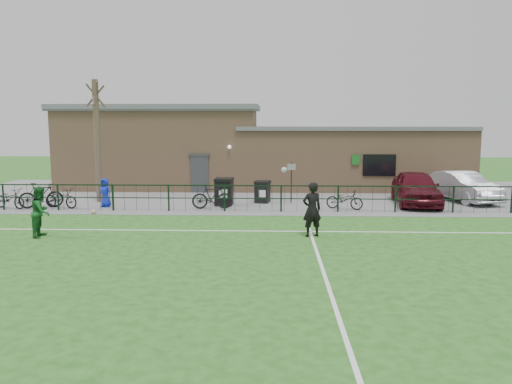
{
  "coord_description": "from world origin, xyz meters",
  "views": [
    {
      "loc": [
        0.68,
        -13.76,
        3.88
      ],
      "look_at": [
        0.0,
        5.0,
        1.3
      ],
      "focal_mm": 35.0,
      "sensor_mm": 36.0,
      "label": 1
    }
  ],
  "objects_px": {
    "bicycle_b": "(41,195)",
    "ball_ground": "(93,212)",
    "bicycle_d": "(212,197)",
    "outfield_player": "(41,212)",
    "car_maroon": "(416,188)",
    "bicycle_c": "(61,198)",
    "spectator_child": "(105,193)",
    "sign_post": "(291,182)",
    "bicycle_a": "(10,198)",
    "car_silver": "(462,186)",
    "wheelie_bin_left": "(224,193)",
    "wheelie_bin_right": "(262,193)",
    "bicycle_e": "(345,200)",
    "bare_tree": "(97,142)"
  },
  "relations": [
    {
      "from": "bicycle_b",
      "to": "bicycle_d",
      "type": "relative_size",
      "value": 1.04
    },
    {
      "from": "sign_post",
      "to": "bicycle_e",
      "type": "distance_m",
      "value": 3.06
    },
    {
      "from": "car_maroon",
      "to": "bicycle_e",
      "type": "height_order",
      "value": "car_maroon"
    },
    {
      "from": "sign_post",
      "to": "ball_ground",
      "type": "bearing_deg",
      "value": -157.96
    },
    {
      "from": "sign_post",
      "to": "bicycle_c",
      "type": "bearing_deg",
      "value": -169.39
    },
    {
      "from": "car_silver",
      "to": "ball_ground",
      "type": "xyz_separation_m",
      "value": [
        -17.2,
        -4.25,
        -0.66
      ]
    },
    {
      "from": "bicycle_b",
      "to": "outfield_player",
      "type": "distance_m",
      "value": 6.33
    },
    {
      "from": "car_maroon",
      "to": "bicycle_d",
      "type": "bearing_deg",
      "value": -165.13
    },
    {
      "from": "wheelie_bin_right",
      "to": "ball_ground",
      "type": "bearing_deg",
      "value": -142.58
    },
    {
      "from": "bicycle_e",
      "to": "ball_ground",
      "type": "xyz_separation_m",
      "value": [
        -10.98,
        -1.62,
        -0.35
      ]
    },
    {
      "from": "car_maroon",
      "to": "bicycle_b",
      "type": "height_order",
      "value": "car_maroon"
    },
    {
      "from": "ball_ground",
      "to": "bicycle_c",
      "type": "bearing_deg",
      "value": 143.77
    },
    {
      "from": "bicycle_b",
      "to": "ball_ground",
      "type": "bearing_deg",
      "value": -139.15
    },
    {
      "from": "car_silver",
      "to": "wheelie_bin_left",
      "type": "bearing_deg",
      "value": 171.43
    },
    {
      "from": "sign_post",
      "to": "bicycle_b",
      "type": "height_order",
      "value": "sign_post"
    },
    {
      "from": "wheelie_bin_left",
      "to": "outfield_player",
      "type": "relative_size",
      "value": 0.7
    },
    {
      "from": "car_maroon",
      "to": "car_silver",
      "type": "distance_m",
      "value": 2.89
    },
    {
      "from": "bicycle_b",
      "to": "bicycle_e",
      "type": "distance_m",
      "value": 13.95
    },
    {
      "from": "bicycle_b",
      "to": "ball_ground",
      "type": "height_order",
      "value": "bicycle_b"
    },
    {
      "from": "bicycle_a",
      "to": "sign_post",
      "type": "bearing_deg",
      "value": -60.43
    },
    {
      "from": "bicycle_d",
      "to": "ball_ground",
      "type": "distance_m",
      "value": 5.21
    },
    {
      "from": "sign_post",
      "to": "bicycle_e",
      "type": "xyz_separation_m",
      "value": [
        2.36,
        -1.87,
        -0.56
      ]
    },
    {
      "from": "outfield_player",
      "to": "bicycle_c",
      "type": "bearing_deg",
      "value": 14.05
    },
    {
      "from": "bicycle_c",
      "to": "bicycle_e",
      "type": "relative_size",
      "value": 1.02
    },
    {
      "from": "wheelie_bin_right",
      "to": "car_maroon",
      "type": "xyz_separation_m",
      "value": [
        7.35,
        -0.35,
        0.32
      ]
    },
    {
      "from": "car_silver",
      "to": "bicycle_d",
      "type": "distance_m",
      "value": 12.54
    },
    {
      "from": "wheelie_bin_right",
      "to": "car_silver",
      "type": "height_order",
      "value": "car_silver"
    },
    {
      "from": "car_maroon",
      "to": "bicycle_c",
      "type": "relative_size",
      "value": 2.77
    },
    {
      "from": "car_silver",
      "to": "bicycle_c",
      "type": "relative_size",
      "value": 2.62
    },
    {
      "from": "sign_post",
      "to": "wheelie_bin_right",
      "type": "bearing_deg",
      "value": -176.92
    },
    {
      "from": "bicycle_d",
      "to": "outfield_player",
      "type": "height_order",
      "value": "outfield_player"
    },
    {
      "from": "wheelie_bin_right",
      "to": "outfield_player",
      "type": "bearing_deg",
      "value": -122.29
    },
    {
      "from": "bicycle_d",
      "to": "bicycle_e",
      "type": "height_order",
      "value": "bicycle_d"
    },
    {
      "from": "car_maroon",
      "to": "bicycle_c",
      "type": "xyz_separation_m",
      "value": [
        -16.6,
        -1.57,
        -0.36
      ]
    },
    {
      "from": "bare_tree",
      "to": "outfield_player",
      "type": "relative_size",
      "value": 3.45
    },
    {
      "from": "bicycle_a",
      "to": "ball_ground",
      "type": "xyz_separation_m",
      "value": [
        4.33,
        -1.27,
        -0.37
      ]
    },
    {
      "from": "wheelie_bin_right",
      "to": "car_silver",
      "type": "relative_size",
      "value": 0.22
    },
    {
      "from": "car_maroon",
      "to": "bicycle_b",
      "type": "xyz_separation_m",
      "value": [
        -17.53,
        -1.57,
        -0.23
      ]
    },
    {
      "from": "bicycle_c",
      "to": "bicycle_d",
      "type": "xyz_separation_m",
      "value": [
        7.0,
        0.03,
        0.1
      ]
    },
    {
      "from": "bicycle_d",
      "to": "spectator_child",
      "type": "relative_size",
      "value": 1.38
    },
    {
      "from": "spectator_child",
      "to": "car_maroon",
      "type": "bearing_deg",
      "value": 26.84
    },
    {
      "from": "bicycle_a",
      "to": "spectator_child",
      "type": "distance_m",
      "value": 4.28
    },
    {
      "from": "bicycle_a",
      "to": "bicycle_c",
      "type": "distance_m",
      "value": 2.3
    },
    {
      "from": "sign_post",
      "to": "bicycle_c",
      "type": "relative_size",
      "value": 1.16
    },
    {
      "from": "bicycle_b",
      "to": "car_maroon",
      "type": "bearing_deg",
      "value": -107.36
    },
    {
      "from": "car_maroon",
      "to": "wheelie_bin_left",
      "type": "bearing_deg",
      "value": -171.16
    },
    {
      "from": "sign_post",
      "to": "ball_ground",
      "type": "height_order",
      "value": "sign_post"
    },
    {
      "from": "bare_tree",
      "to": "car_maroon",
      "type": "distance_m",
      "value": 15.63
    },
    {
      "from": "bare_tree",
      "to": "bicycle_c",
      "type": "xyz_separation_m",
      "value": [
        -1.13,
        -1.9,
        -2.53
      ]
    },
    {
      "from": "spectator_child",
      "to": "car_silver",
      "type": "bearing_deg",
      "value": 30.02
    }
  ]
}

